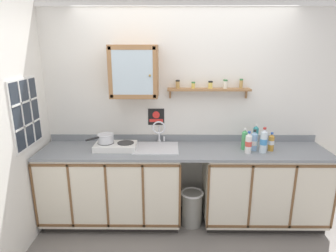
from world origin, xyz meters
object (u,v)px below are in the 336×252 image
object	(u,v)px
hot_plate_stove	(116,146)
bottle_detergent_teal_2	(255,137)
warning_sign	(156,117)
bottle_water_clear_3	(264,141)
bottle_soda_green_1	(244,140)
trash_bin	(192,207)
sink	(157,150)
bottle_juice_amber_0	(271,142)
wall_cabinet	(134,71)
bottle_opaque_white_4	(248,143)
bottle_water_blue_5	(254,141)
saucepan	(105,138)

from	to	relation	value
hot_plate_stove	bottle_detergent_teal_2	distance (m)	1.62
warning_sign	bottle_water_clear_3	bearing A→B (deg)	-18.08
bottle_soda_green_1	trash_bin	distance (m)	1.01
sink	bottle_juice_amber_0	size ratio (longest dim) A/B	2.37
bottle_juice_amber_0	wall_cabinet	size ratio (longest dim) A/B	0.37
bottle_soda_green_1	bottle_detergent_teal_2	world-z (taller)	bottle_detergent_teal_2
bottle_opaque_white_4	bottle_water_blue_5	bearing A→B (deg)	44.51
hot_plate_stove	wall_cabinet	bearing A→B (deg)	36.44
hot_plate_stove	bottle_opaque_white_4	bearing A→B (deg)	-3.79
bottle_juice_amber_0	bottle_soda_green_1	size ratio (longest dim) A/B	0.87
sink	bottle_water_clear_3	bearing A→B (deg)	-6.23
bottle_juice_amber_0	wall_cabinet	bearing A→B (deg)	173.11
hot_plate_stove	sink	bearing A→B (deg)	6.09
wall_cabinet	bottle_soda_green_1	bearing A→B (deg)	-6.42
hot_plate_stove	bottle_soda_green_1	size ratio (longest dim) A/B	1.89
sink	bottle_water_blue_5	xyz separation A→B (m)	(1.10, -0.06, 0.14)
bottle_detergent_teal_2	bottle_opaque_white_4	world-z (taller)	bottle_detergent_teal_2
saucepan	wall_cabinet	distance (m)	0.82
bottle_juice_amber_0	bottle_water_clear_3	bearing A→B (deg)	-152.29
sink	bottle_opaque_white_4	size ratio (longest dim) A/B	2.05
trash_bin	sink	bearing A→B (deg)	165.18
hot_plate_stove	saucepan	size ratio (longest dim) A/B	1.69
hot_plate_stove	trash_bin	size ratio (longest dim) A/B	1.10
bottle_juice_amber_0	sink	bearing A→B (deg)	176.73
bottle_water_clear_3	warning_sign	size ratio (longest dim) A/B	1.42
bottle_water_blue_5	warning_sign	size ratio (longest dim) A/B	1.20
bottle_juice_amber_0	bottle_soda_green_1	bearing A→B (deg)	171.07
hot_plate_stove	bottle_water_blue_5	world-z (taller)	bottle_water_blue_5
bottle_water_blue_5	sink	bearing A→B (deg)	176.68
saucepan	bottle_juice_amber_0	distance (m)	1.87
bottle_detergent_teal_2	bottle_opaque_white_4	size ratio (longest dim) A/B	1.10
bottle_juice_amber_0	trash_bin	distance (m)	1.19
bottle_detergent_teal_2	trash_bin	xyz separation A→B (m)	(-0.73, -0.17, -0.83)
bottle_detergent_teal_2	wall_cabinet	world-z (taller)	wall_cabinet
bottle_water_blue_5	saucepan	bearing A→B (deg)	178.92
bottle_water_clear_3	bottle_water_blue_5	xyz separation A→B (m)	(-0.08, 0.07, -0.03)
bottle_water_clear_3	bottle_opaque_white_4	size ratio (longest dim) A/B	1.16
bottle_water_clear_3	bottle_opaque_white_4	bearing A→B (deg)	-173.81
bottle_juice_amber_0	bottle_water_blue_5	size ratio (longest dim) A/B	0.89
bottle_soda_green_1	bottle_water_blue_5	world-z (taller)	bottle_soda_green_1
hot_plate_stove	bottle_opaque_white_4	world-z (taller)	bottle_opaque_white_4
bottle_detergent_teal_2	warning_sign	world-z (taller)	warning_sign
saucepan	bottle_opaque_white_4	size ratio (longest dim) A/B	1.11
sink	bottle_soda_green_1	size ratio (longest dim) A/B	2.05
warning_sign	trash_bin	bearing A→B (deg)	-40.83
bottle_opaque_white_4	sink	bearing A→B (deg)	171.73
bottle_water_blue_5	wall_cabinet	bearing A→B (deg)	172.57
bottle_soda_green_1	warning_sign	distance (m)	1.07
hot_plate_stove	bottle_juice_amber_0	distance (m)	1.76
bottle_water_clear_3	sink	bearing A→B (deg)	173.77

